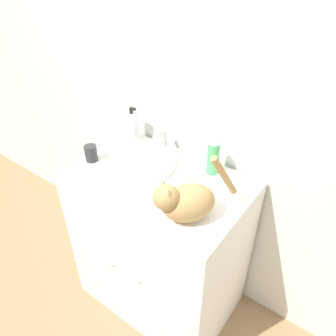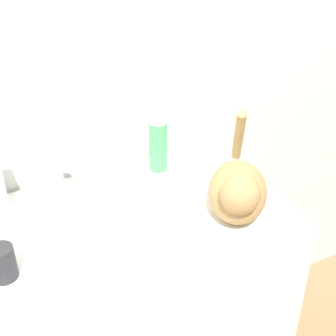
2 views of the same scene
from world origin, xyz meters
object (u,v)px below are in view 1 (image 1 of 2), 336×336
object	(u,v)px
cat	(185,201)
cup	(91,153)
soap_bottle	(132,126)
spray_bottle	(213,155)

from	to	relation	value
cat	cup	xyz separation A→B (m)	(-0.61, 0.06, -0.05)
soap_bottle	spray_bottle	bearing A→B (deg)	-0.97
soap_bottle	cat	bearing A→B (deg)	-30.65
soap_bottle	spray_bottle	xyz separation A→B (m)	(0.51, -0.01, 0.01)
cup	soap_bottle	bearing A→B (deg)	83.44
soap_bottle	cup	bearing A→B (deg)	-96.56
cat	cup	distance (m)	0.62
cat	soap_bottle	bearing A→B (deg)	-86.57
cat	cup	world-z (taller)	cat
spray_bottle	soap_bottle	bearing A→B (deg)	179.03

